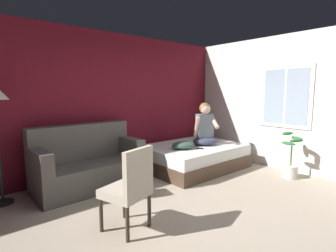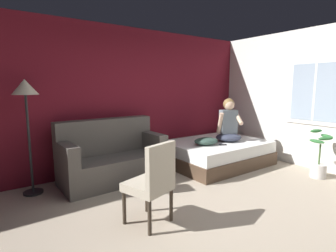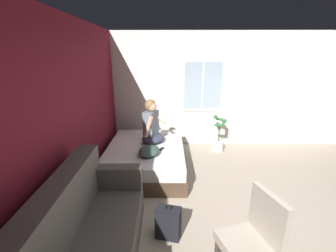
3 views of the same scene
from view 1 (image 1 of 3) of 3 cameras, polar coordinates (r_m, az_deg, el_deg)
name	(u,v)px [view 1 (image 1 of 3)]	position (r m, az deg, el deg)	size (l,w,h in m)	color
ground_plane	(192,225)	(3.36, 5.30, -20.75)	(40.00, 40.00, 0.00)	tan
wall_back_accent	(93,104)	(5.13, -15.99, 4.60)	(11.09, 0.16, 2.70)	maroon
wall_side_with_window	(308,104)	(5.65, 28.15, 4.27)	(0.19, 6.46, 2.70)	silver
bed	(193,157)	(5.53, 5.55, -6.63)	(2.01, 1.51, 0.48)	#4C3828
couch	(87,164)	(4.58, -17.15, -7.92)	(1.72, 0.86, 1.04)	#514C47
side_chair	(130,186)	(3.06, -8.31, -12.82)	(0.58, 0.58, 0.98)	#382D23
person_seated	(205,128)	(5.49, 8.03, -0.39)	(0.65, 0.61, 0.88)	#383D51
backpack	(134,184)	(4.11, -7.41, -12.39)	(0.29, 0.33, 0.46)	black
throw_pillow	(183,145)	(5.11, 3.35, -4.19)	(0.48, 0.36, 0.14)	#385147
cell_phone	(200,148)	(5.14, 6.93, -4.88)	(0.07, 0.14, 0.01)	black
potted_plant	(291,162)	(5.34, 25.16, -7.13)	(0.39, 0.37, 0.85)	silver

